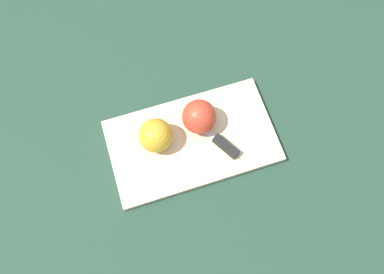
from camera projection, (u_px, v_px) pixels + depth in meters
name	position (u px, v px, depth m)	size (l,w,h in m)	color
ground_plane	(192.00, 142.00, 0.93)	(4.00, 4.00, 0.00)	#1E3828
cutting_board	(192.00, 141.00, 0.92)	(0.41, 0.24, 0.02)	#D1B789
apple_half_left	(156.00, 135.00, 0.87)	(0.08, 0.08, 0.08)	gold
apple_half_right	(199.00, 117.00, 0.88)	(0.08, 0.08, 0.08)	red
knife	(223.00, 144.00, 0.89)	(0.09, 0.14, 0.02)	silver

